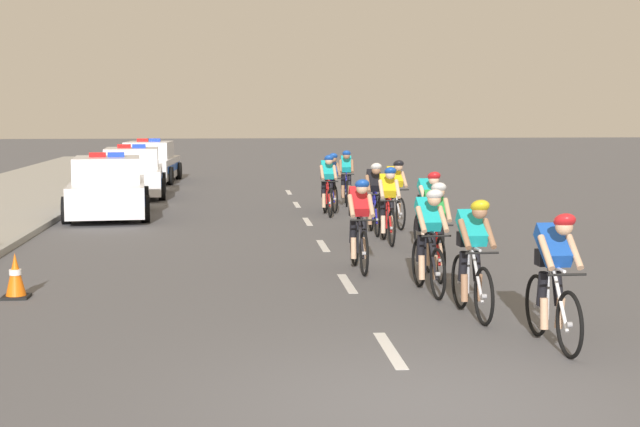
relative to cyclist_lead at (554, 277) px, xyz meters
The scene contains 19 objects.
ground_plane 2.80m from the cyclist_lead, 132.74° to the right, with size 160.00×160.00×0.00m, color #56565B.
kerb_edge 14.34m from the cyclist_lead, 122.89° to the left, with size 0.16×60.00×0.13m, color #9E9E99.
lane_markings_centre 8.26m from the cyclist_lead, 102.81° to the left, with size 0.14×25.60×0.01m.
cyclist_lead is the anchor object (origin of this frame).
cyclist_second 1.66m from the cyclist_lead, 108.18° to the left, with size 0.43×1.72×1.56m.
cyclist_third 3.25m from the cyclist_lead, 103.39° to the left, with size 0.44×1.72×1.56m.
cyclist_fourth 4.38m from the cyclist_lead, 95.33° to the left, with size 0.42×1.72×1.56m.
cyclist_fifth 5.34m from the cyclist_lead, 106.24° to the left, with size 0.42×1.72×1.56m.
cyclist_sixth 6.83m from the cyclist_lead, 89.93° to the left, with size 0.45×1.72×1.56m.
cyclist_seventh 9.68m from the cyclist_lead, 93.43° to the left, with size 0.42×1.72×1.56m.
cyclist_eighth 8.28m from the cyclist_lead, 93.56° to the left, with size 0.42×1.72×1.56m.
cyclist_ninth 10.73m from the cyclist_lead, 89.76° to the left, with size 0.45×1.72×1.56m.
cyclist_tenth 14.31m from the cyclist_lead, 94.15° to the left, with size 0.44×1.72×1.56m.
cyclist_eleventh 15.83m from the cyclist_lead, 91.67° to the left, with size 0.45×1.72×1.56m.
cyclist_twelfth 13.33m from the cyclist_lead, 95.27° to the left, with size 0.42×1.72×1.56m.
police_car_nearest 15.02m from the cyclist_lead, 116.26° to the left, with size 2.32×4.55×1.59m.
police_car_second 20.12m from the cyclist_lead, 109.28° to the left, with size 2.22×4.51×1.59m.
police_car_third 25.67m from the cyclist_lead, 105.01° to the left, with size 2.16×4.48×1.59m.
traffic_cone_mid 7.38m from the cyclist_lead, 153.21° to the left, with size 0.36×0.36×0.64m.
Camera 1 is at (-1.66, -8.00, 2.62)m, focal length 52.87 mm.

